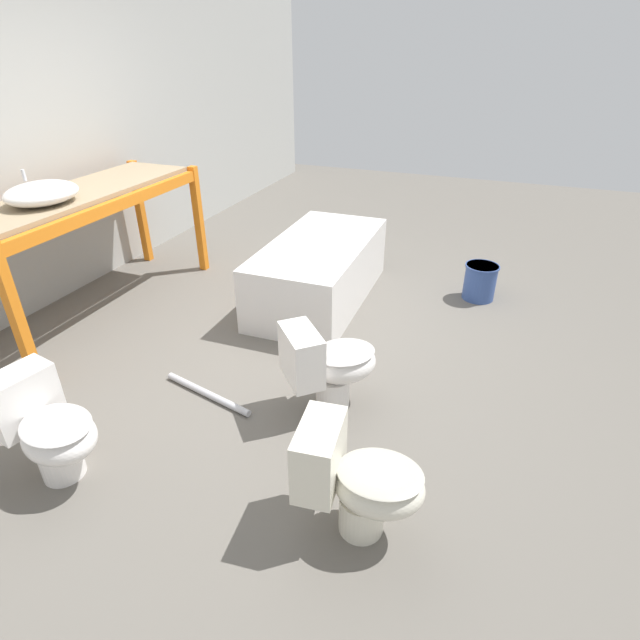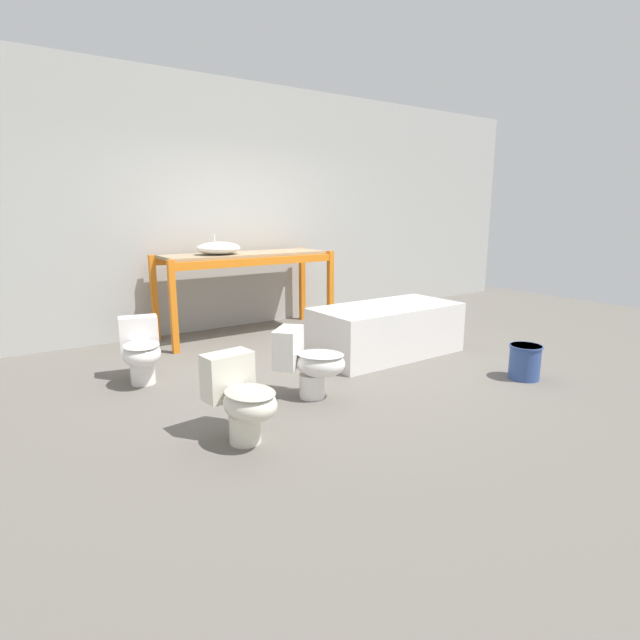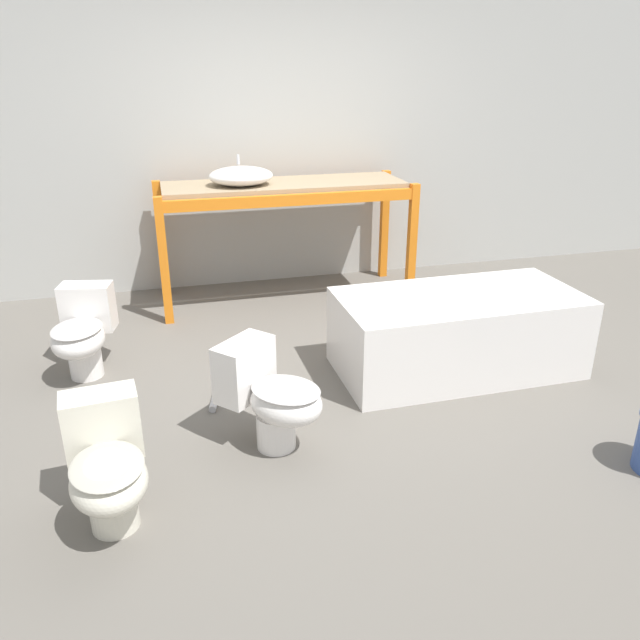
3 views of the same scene
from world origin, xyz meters
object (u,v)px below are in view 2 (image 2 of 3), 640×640
toilet_far (242,397)px  sink_basin (219,248)px  toilet_extra (141,350)px  toilet_near (309,361)px  bathtub_main (386,326)px  bucket_white (525,361)px

toilet_far → sink_basin: bearing=63.2°
toilet_far → toilet_extra: size_ratio=0.96×
toilet_near → toilet_far: 0.94m
bathtub_main → toilet_far: size_ratio=2.68×
bathtub_main → bucket_white: (0.53, -1.36, -0.15)m
sink_basin → toilet_far: size_ratio=0.87×
toilet_near → toilet_extra: (-1.07, 1.17, 0.00)m
toilet_extra → bathtub_main: bearing=-1.4°
bathtub_main → toilet_near: toilet_near is taller
sink_basin → toilet_extra: size_ratio=0.83×
toilet_extra → bucket_white: bearing=-21.1°
toilet_far → bucket_white: (2.77, -0.31, -0.15)m
toilet_far → bucket_white: size_ratio=1.89×
toilet_near → toilet_far: bearing=165.6°
bathtub_main → toilet_near: (-1.41, -0.61, -0.00)m
toilet_near → sink_basin: bearing=42.8°
sink_basin → bathtub_main: sink_basin is taller
bathtub_main → toilet_near: bearing=-157.5°
toilet_near → toilet_extra: 1.59m
sink_basin → toilet_extra: 1.86m
toilet_near → toilet_extra: size_ratio=1.03×
sink_basin → bathtub_main: bearing=-54.0°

